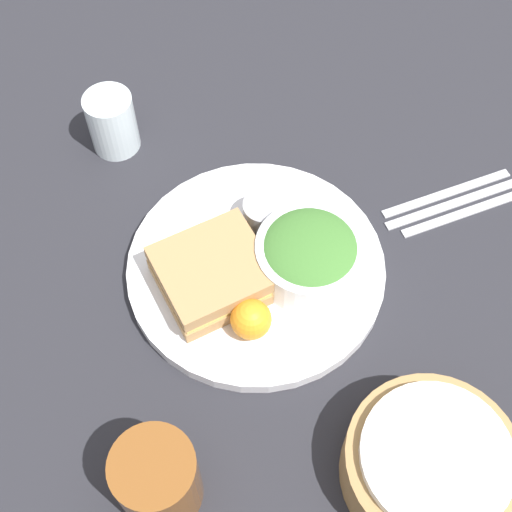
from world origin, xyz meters
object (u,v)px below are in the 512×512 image
at_px(fork, 447,193).
at_px(plate, 256,269).
at_px(salad_bowl, 309,254).
at_px(spoon, 461,214).
at_px(drink_glass, 158,480).
at_px(dressing_cup, 264,213).
at_px(bread_basket, 430,465).
at_px(sandwich, 212,271).
at_px(knife, 454,203).
at_px(water_glass, 112,122).

bearing_deg(fork, plate, -176.28).
relative_size(salad_bowl, spoon, 0.76).
distance_m(drink_glass, fork, 0.52).
height_order(salad_bowl, dressing_cup, salad_bowl).
distance_m(drink_glass, bread_basket, 0.27).
xyz_separation_m(sandwich, salad_bowl, (-0.11, 0.04, 0.01)).
height_order(fork, knife, same).
xyz_separation_m(plate, fork, (-0.28, 0.01, -0.01)).
bearing_deg(dressing_cup, plate, 53.43).
height_order(sandwich, water_glass, water_glass).
bearing_deg(drink_glass, plate, -137.62).
bearing_deg(plate, salad_bowl, 148.17).
bearing_deg(plate, sandwich, -3.56).
height_order(salad_bowl, drink_glass, drink_glass).
bearing_deg(dressing_cup, salad_bowl, 100.64).
height_order(plate, sandwich, sandwich).
distance_m(bread_basket, water_glass, 0.58).
bearing_deg(fork, dressing_cup, 171.64).
height_order(dressing_cup, water_glass, water_glass).
bearing_deg(plate, water_glass, -74.71).
distance_m(sandwich, water_glass, 0.27).
relative_size(fork, knife, 0.95).
distance_m(salad_bowl, knife, 0.23).
height_order(plate, knife, plate).
bearing_deg(drink_glass, spoon, -163.50).
bearing_deg(salad_bowl, bread_basket, 87.50).
height_order(plate, water_glass, water_glass).
bearing_deg(knife, bread_basket, -125.03).
xyz_separation_m(salad_bowl, spoon, (-0.22, 0.01, -0.05)).
height_order(fork, water_glass, water_glass).
xyz_separation_m(dressing_cup, spoon, (-0.24, 0.10, -0.03)).
bearing_deg(spoon, salad_bowl, -177.59).
height_order(plate, salad_bowl, salad_bowl).
distance_m(dressing_cup, knife, 0.25).
relative_size(plate, spoon, 1.86).
relative_size(sandwich, water_glass, 1.42).
bearing_deg(bread_basket, knife, -130.95).
bearing_deg(fork, drink_glass, -153.89).
bearing_deg(bread_basket, sandwich, -72.11).
bearing_deg(water_glass, bread_basket, 101.47).
bearing_deg(plate, fork, 177.81).
height_order(salad_bowl, bread_basket, salad_bowl).
distance_m(sandwich, fork, 0.34).
xyz_separation_m(drink_glass, water_glass, (-0.13, -0.46, -0.01)).
xyz_separation_m(salad_bowl, dressing_cup, (0.02, -0.08, -0.01)).
xyz_separation_m(sandwich, fork, (-0.33, 0.01, -0.04)).
xyz_separation_m(salad_bowl, knife, (-0.22, -0.00, -0.05)).
xyz_separation_m(sandwich, spoon, (-0.33, 0.05, -0.04)).
height_order(drink_glass, fork, drink_glass).
distance_m(sandwich, dressing_cup, 0.10).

